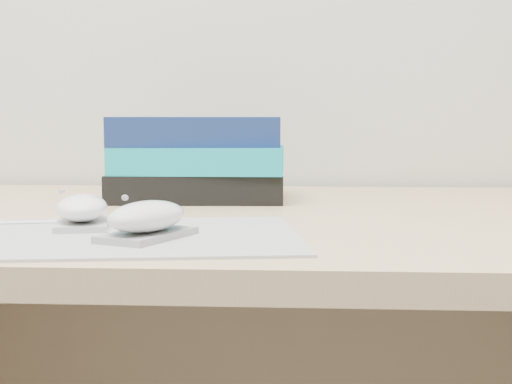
# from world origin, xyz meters

# --- Properties ---
(desk) EXTENTS (1.60, 0.80, 0.73)m
(desk) POSITION_xyz_m (0.00, 1.64, 0.50)
(desk) COLOR tan
(desk) RESTS_ON ground
(mousepad) EXTENTS (0.38, 0.31, 0.00)m
(mousepad) POSITION_xyz_m (-0.21, 1.34, 0.73)
(mousepad) COLOR gray
(mousepad) RESTS_ON desk
(mouse_rear) EXTENTS (0.08, 0.11, 0.04)m
(mouse_rear) POSITION_xyz_m (-0.28, 1.39, 0.75)
(mouse_rear) COLOR #A8A8AB
(mouse_rear) RESTS_ON mousepad
(mouse_front) EXTENTS (0.09, 0.12, 0.04)m
(mouse_front) POSITION_xyz_m (-0.19, 1.32, 0.75)
(mouse_front) COLOR gray
(mouse_front) RESTS_ON mousepad
(book_stack) EXTENTS (0.27, 0.22, 0.13)m
(book_stack) POSITION_xyz_m (-0.19, 1.73, 0.79)
(book_stack) COLOR black
(book_stack) RESTS_ON desk
(pouch) EXTENTS (0.12, 0.09, 0.10)m
(pouch) POSITION_xyz_m (-0.21, 1.74, 0.78)
(pouch) COLOR black
(pouch) RESTS_ON desk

